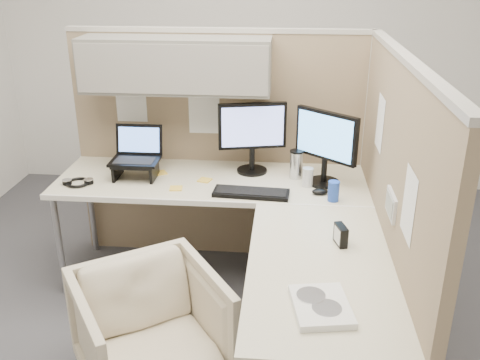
# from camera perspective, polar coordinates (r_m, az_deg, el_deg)

# --- Properties ---
(ground) EXTENTS (4.50, 4.50, 0.00)m
(ground) POSITION_cam_1_polar(r_m,az_deg,el_deg) (3.33, -2.18, -15.28)
(ground) COLOR #403F45
(ground) RESTS_ON ground
(partition_back) EXTENTS (2.00, 0.36, 1.63)m
(partition_back) POSITION_cam_1_polar(r_m,az_deg,el_deg) (3.60, -4.22, 7.36)
(partition_back) COLOR #937D60
(partition_back) RESTS_ON ground
(partition_right) EXTENTS (0.07, 2.03, 1.63)m
(partition_right) POSITION_cam_1_polar(r_m,az_deg,el_deg) (2.87, 15.57, -3.57)
(partition_right) COLOR #937D60
(partition_right) RESTS_ON ground
(desk) EXTENTS (2.00, 1.98, 0.73)m
(desk) POSITION_cam_1_polar(r_m,az_deg,el_deg) (3.06, 0.25, -3.73)
(desk) COLOR beige
(desk) RESTS_ON ground
(office_chair) EXTENTS (0.91, 0.89, 0.69)m
(office_chair) POSITION_cam_1_polar(r_m,az_deg,el_deg) (2.79, -9.47, -15.30)
(office_chair) COLOR beige
(office_chair) RESTS_ON ground
(monitor_left) EXTENTS (0.44, 0.20, 0.47)m
(monitor_left) POSITION_cam_1_polar(r_m,az_deg,el_deg) (3.46, 1.32, 5.13)
(monitor_left) COLOR black
(monitor_left) RESTS_ON desk
(monitor_right) EXTENTS (0.36, 0.31, 0.47)m
(monitor_right) POSITION_cam_1_polar(r_m,az_deg,el_deg) (3.31, 9.13, 4.04)
(monitor_right) COLOR black
(monitor_right) RESTS_ON desk
(laptop_station) EXTENTS (0.31, 0.26, 0.32)m
(laptop_station) POSITION_cam_1_polar(r_m,az_deg,el_deg) (3.49, -11.01, 2.27)
(laptop_station) COLOR black
(laptop_station) RESTS_ON desk
(keyboard) EXTENTS (0.46, 0.18, 0.02)m
(keyboard) POSITION_cam_1_polar(r_m,az_deg,el_deg) (3.20, 1.19, -1.40)
(keyboard) COLOR black
(keyboard) RESTS_ON desk
(mouse) EXTENTS (0.11, 0.08, 0.04)m
(mouse) POSITION_cam_1_polar(r_m,az_deg,el_deg) (3.24, 8.53, -1.22)
(mouse) COLOR black
(mouse) RESTS_ON desk
(travel_mug) EXTENTS (0.09, 0.09, 0.19)m
(travel_mug) POSITION_cam_1_polar(r_m,az_deg,el_deg) (3.43, 6.02, 1.69)
(travel_mug) COLOR silver
(travel_mug) RESTS_ON desk
(soda_can_green) EXTENTS (0.07, 0.07, 0.12)m
(soda_can_green) POSITION_cam_1_polar(r_m,az_deg,el_deg) (3.15, 9.95, -1.18)
(soda_can_green) COLOR #1E3FA5
(soda_can_green) RESTS_ON desk
(soda_can_silver) EXTENTS (0.07, 0.07, 0.12)m
(soda_can_silver) POSITION_cam_1_polar(r_m,az_deg,el_deg) (3.33, 7.24, 0.30)
(soda_can_silver) COLOR silver
(soda_can_silver) RESTS_ON desk
(sticky_note_b) EXTENTS (0.10, 0.10, 0.01)m
(sticky_note_b) POSITION_cam_1_polar(r_m,az_deg,el_deg) (3.21, -1.22, -1.48)
(sticky_note_b) COLOR yellow
(sticky_note_b) RESTS_ON desk
(sticky_note_c) EXTENTS (0.10, 0.10, 0.01)m
(sticky_note_c) POSITION_cam_1_polar(r_m,az_deg,el_deg) (3.56, -8.49, 0.76)
(sticky_note_c) COLOR yellow
(sticky_note_c) RESTS_ON desk
(sticky_note_d) EXTENTS (0.10, 0.10, 0.01)m
(sticky_note_d) POSITION_cam_1_polar(r_m,az_deg,el_deg) (3.41, -3.79, -0.01)
(sticky_note_d) COLOR yellow
(sticky_note_d) RESTS_ON desk
(sticky_note_a) EXTENTS (0.08, 0.08, 0.01)m
(sticky_note_a) POSITION_cam_1_polar(r_m,az_deg,el_deg) (3.31, -6.85, -0.89)
(sticky_note_a) COLOR yellow
(sticky_note_a) RESTS_ON desk
(headphones) EXTENTS (0.19, 0.17, 0.03)m
(headphones) POSITION_cam_1_polar(r_m,az_deg,el_deg) (3.50, -16.90, -0.24)
(headphones) COLOR black
(headphones) RESTS_ON desk
(paper_stack) EXTENTS (0.27, 0.32, 0.03)m
(paper_stack) POSITION_cam_1_polar(r_m,az_deg,el_deg) (2.24, 8.64, -13.15)
(paper_stack) COLOR white
(paper_stack) RESTS_ON desk
(desk_clock) EXTENTS (0.07, 0.11, 0.10)m
(desk_clock) POSITION_cam_1_polar(r_m,az_deg,el_deg) (2.69, 10.68, -5.79)
(desk_clock) COLOR black
(desk_clock) RESTS_ON desk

